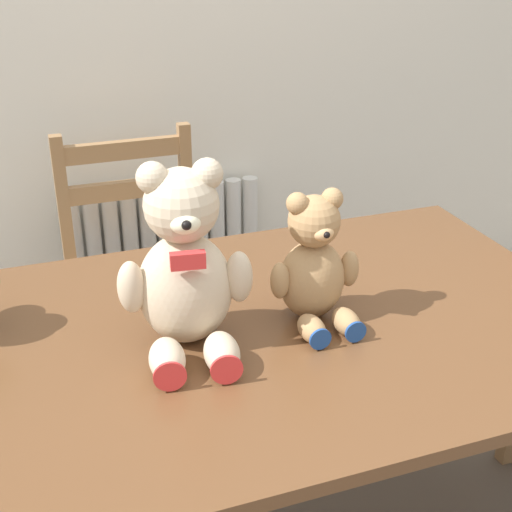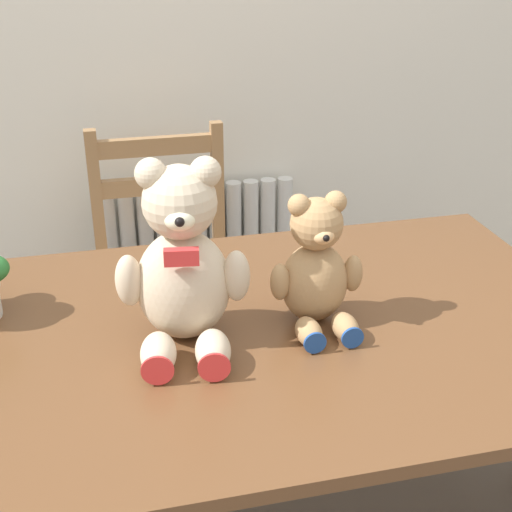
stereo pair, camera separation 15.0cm
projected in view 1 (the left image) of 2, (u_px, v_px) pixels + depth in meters
The scene contains 5 objects.
radiator at pixel (168, 272), 2.75m from camera, with size 0.74×0.10×0.62m.
dining_table at pixel (257, 356), 1.61m from camera, with size 1.55×0.97×0.71m.
wooden_chair_behind at pixel (139, 271), 2.38m from camera, with size 0.45×0.38×0.91m.
teddy_bear_left at pixel (185, 270), 1.44m from camera, with size 0.28×0.29×0.40m.
teddy_bear_right at pixel (314, 266), 1.55m from camera, with size 0.21×0.21×0.30m.
Camera 1 is at (-0.46, -0.78, 1.54)m, focal length 50.00 mm.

